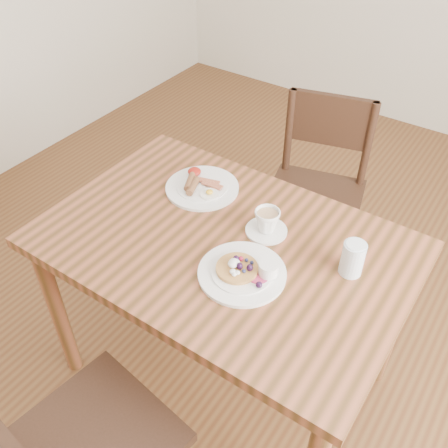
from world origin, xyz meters
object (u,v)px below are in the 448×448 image
chair_far (317,186)px  breakfast_plate (201,186)px  water_glass (353,259)px  dining_table (224,261)px  pancake_plate (244,271)px  teacup_saucer (267,223)px

chair_far → breakfast_plate: chair_far is taller
chair_far → water_glass: bearing=106.8°
dining_table → pancake_plate: size_ratio=4.44×
dining_table → teacup_saucer: (0.09, 0.11, 0.14)m
water_glass → teacup_saucer: bearing=177.2°
dining_table → breakfast_plate: bearing=141.2°
water_glass → chair_far: bearing=121.3°
chair_far → water_glass: 0.85m
chair_far → teacup_saucer: bearing=84.5°
dining_table → water_glass: (0.40, 0.10, 0.16)m
chair_far → breakfast_plate: bearing=55.5°
dining_table → water_glass: bearing=14.2°
teacup_saucer → water_glass: water_glass is taller
teacup_saucer → dining_table: bearing=-128.7°
breakfast_plate → dining_table: bearing=-38.8°
breakfast_plate → teacup_saucer: 0.33m
breakfast_plate → water_glass: bearing=-7.6°
chair_far → dining_table: bearing=76.5°
dining_table → teacup_saucer: 0.20m
pancake_plate → teacup_saucer: (-0.05, 0.21, 0.03)m
dining_table → chair_far: bearing=91.0°
pancake_plate → chair_far: bearing=99.8°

